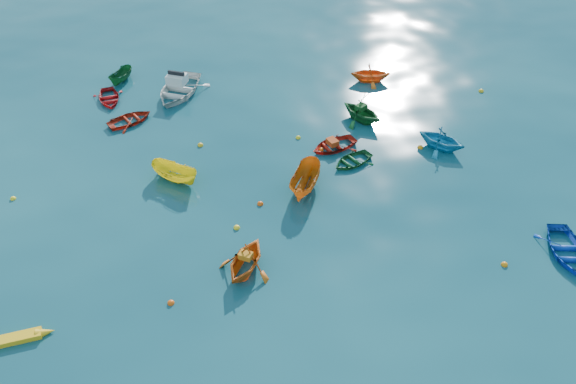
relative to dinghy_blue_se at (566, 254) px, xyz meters
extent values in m
plane|color=#093644|center=(-11.99, 1.46, 0.00)|extent=(160.00, 160.00, 0.00)
imported|color=#0D3DAD|center=(0.00, 0.00, 0.00)|extent=(3.13, 3.83, 0.70)
imported|color=#D75D14|center=(-14.83, 1.86, 0.00)|extent=(3.62, 3.74, 1.51)
imported|color=yellow|center=(-17.67, 9.08, 0.00)|extent=(2.97, 2.75, 1.14)
imported|color=#124D23|center=(-7.84, 8.77, 0.00)|extent=(3.05, 2.71, 0.52)
imported|color=teal|center=(-2.40, 9.19, 0.00)|extent=(3.66, 3.67, 1.46)
imported|color=#A51F0D|center=(-20.22, 15.53, 0.00)|extent=(3.40, 3.03, 0.58)
imported|color=#C86412|center=(-10.95, 6.95, 0.00)|extent=(2.74, 3.61, 1.32)
imported|color=#145623|center=(-6.05, 12.96, 0.00)|extent=(3.64, 3.76, 1.51)
imported|color=#A4190D|center=(-8.50, 10.39, 0.00)|extent=(3.37, 2.86, 0.59)
imported|color=#B20E10|center=(-21.65, 18.49, 0.00)|extent=(2.36, 3.02, 0.57)
imported|color=orange|center=(-3.98, 17.68, 0.00)|extent=(3.12, 2.83, 1.42)
imported|color=#124D24|center=(-20.90, 20.99, 0.00)|extent=(2.02, 2.54, 0.93)
imported|color=silver|center=(-17.09, 18.48, 0.00)|extent=(5.08, 5.65, 1.56)
cube|color=orange|center=(-14.80, 1.91, 0.89)|extent=(0.71, 0.67, 0.28)
cube|color=#0F3F14|center=(-6.10, 13.04, 0.91)|extent=(0.82, 0.78, 0.32)
cube|color=#B73B12|center=(-8.60, 10.36, 0.46)|extent=(0.70, 0.80, 0.32)
sphere|color=#F6520D|center=(-18.24, 0.58, 0.00)|extent=(0.31, 0.31, 0.31)
sphere|color=yellow|center=(-14.90, 4.70, 0.00)|extent=(0.32, 0.32, 0.32)
sphere|color=orange|center=(-3.17, -0.11, 0.00)|extent=(0.31, 0.31, 0.31)
sphere|color=yellow|center=(-26.09, 9.14, 0.00)|extent=(0.30, 0.30, 0.30)
sphere|color=#E44B0C|center=(-13.49, 6.24, 0.00)|extent=(0.32, 0.32, 0.32)
sphere|color=yellow|center=(-10.32, 11.79, 0.00)|extent=(0.30, 0.30, 0.30)
sphere|color=orange|center=(-3.51, 9.43, 0.00)|extent=(0.33, 0.33, 0.33)
sphere|color=gold|center=(-16.13, 12.13, 0.00)|extent=(0.34, 0.34, 0.34)
sphere|color=#F75A0D|center=(-9.26, 10.33, 0.00)|extent=(0.29, 0.29, 0.29)
sphere|color=gold|center=(2.98, 14.87, 0.00)|extent=(0.36, 0.36, 0.36)
camera|label=1|loc=(-16.29, -15.49, 18.97)|focal=35.00mm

